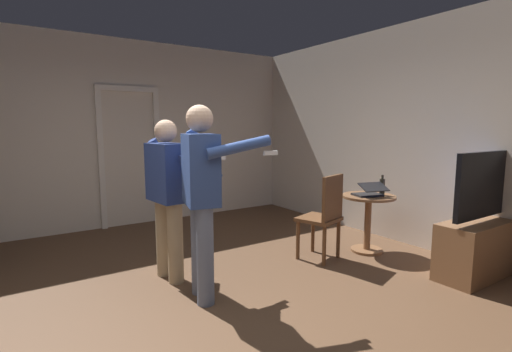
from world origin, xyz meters
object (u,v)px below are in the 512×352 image
(wooden_chair, at_px, (325,213))
(person_blue_shirt, at_px, (202,189))
(laptop, at_px, (369,192))
(bottle_on_table, at_px, (382,187))
(person_striped_shirt, at_px, (168,188))
(tv_flatscreen, at_px, (481,239))
(side_table, at_px, (368,214))

(wooden_chair, bearing_deg, person_blue_shirt, -175.72)
(laptop, relative_size, bottle_on_table, 1.60)
(bottle_on_table, relative_size, person_striped_shirt, 0.16)
(person_blue_shirt, height_order, person_striped_shirt, person_blue_shirt)
(laptop, bearing_deg, bottle_on_table, -11.94)
(person_blue_shirt, relative_size, person_striped_shirt, 1.07)
(tv_flatscreen, bearing_deg, person_striped_shirt, 147.86)
(wooden_chair, distance_m, person_striped_shirt, 1.77)
(side_table, bearing_deg, wooden_chair, 173.16)
(side_table, xyz_separation_m, person_striped_shirt, (-2.31, 0.55, 0.45))
(bottle_on_table, distance_m, wooden_chair, 0.85)
(side_table, bearing_deg, person_blue_shirt, -178.98)
(laptop, bearing_deg, tv_flatscreen, -69.04)
(bottle_on_table, bearing_deg, person_striped_shirt, 165.53)
(side_table, distance_m, person_striped_shirt, 2.42)
(wooden_chair, xyz_separation_m, person_striped_shirt, (-1.66, 0.47, 0.38))
(side_table, distance_m, wooden_chair, 0.66)
(tv_flatscreen, relative_size, person_blue_shirt, 0.75)
(wooden_chair, bearing_deg, side_table, -6.84)
(laptop, bearing_deg, person_blue_shirt, 179.95)
(tv_flatscreen, xyz_separation_m, wooden_chair, (-1.03, 1.21, 0.16))
(laptop, distance_m, bottle_on_table, 0.19)
(person_blue_shirt, bearing_deg, person_striped_shirt, 98.22)
(person_blue_shirt, xyz_separation_m, person_striped_shirt, (-0.09, 0.59, -0.07))
(bottle_on_table, bearing_deg, person_blue_shirt, 179.02)
(tv_flatscreen, xyz_separation_m, person_striped_shirt, (-2.69, 1.69, 0.54))
(laptop, distance_m, person_striped_shirt, 2.35)
(side_table, xyz_separation_m, person_blue_shirt, (-2.22, -0.04, 0.52))
(person_blue_shirt, bearing_deg, laptop, -0.05)
(tv_flatscreen, distance_m, side_table, 1.20)
(laptop, bearing_deg, side_table, 45.12)
(side_table, height_order, person_striped_shirt, person_striped_shirt)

